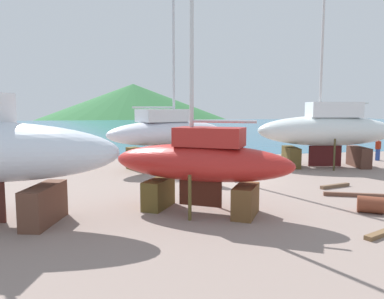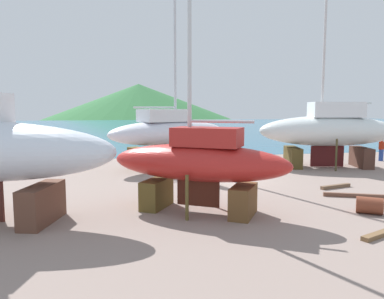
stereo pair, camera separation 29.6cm
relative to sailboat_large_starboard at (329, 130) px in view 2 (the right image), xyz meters
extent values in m
plane|color=gray|center=(-7.56, -5.29, -2.37)|extent=(47.79, 47.79, 0.00)
cube|color=#286382|center=(-7.56, 50.98, -2.37)|extent=(164.89, 88.63, 0.01)
cone|color=#2F6C39|center=(-5.14, 148.99, -2.37)|extent=(152.66, 152.66, 28.80)
cube|color=#493B1C|center=(-2.20, 0.46, -1.73)|extent=(1.16, 2.43, 1.28)
cube|color=#4E3026|center=(2.12, -0.44, -1.73)|extent=(1.16, 2.43, 1.28)
cylinder|color=#453F24|center=(-0.36, -1.56, -1.40)|extent=(0.12, 0.12, 1.96)
cylinder|color=#523624|center=(0.29, 1.58, -1.40)|extent=(0.12, 0.12, 1.96)
ellipsoid|color=white|center=(-0.04, 0.01, -0.03)|extent=(9.23, 4.65, 1.93)
cube|color=#4E1718|center=(-0.04, 0.01, -1.68)|extent=(2.09, 0.51, 1.35)
cube|color=white|center=(0.39, -0.08, 1.32)|extent=(3.47, 2.36, 0.97)
cylinder|color=beige|center=(-0.47, 0.10, 6.40)|extent=(0.17, 0.17, 11.12)
cylinder|color=#B6C3C2|center=(1.04, -0.22, 1.74)|extent=(3.05, 0.75, 0.12)
cube|color=brown|center=(-11.81, -7.81, -1.83)|extent=(1.46, 1.79, 1.09)
cube|color=brown|center=(-8.91, -9.56, -1.83)|extent=(1.46, 1.79, 1.09)
cylinder|color=brown|center=(-10.95, -9.67, -1.59)|extent=(0.12, 0.12, 1.57)
cylinder|color=brown|center=(-9.77, -7.70, -1.59)|extent=(0.12, 0.12, 1.57)
ellipsoid|color=red|center=(-10.36, -8.68, -0.54)|extent=(6.87, 5.27, 1.35)
cube|color=#522317|center=(-10.36, -8.68, -1.69)|extent=(1.43, 0.90, 0.95)
cube|color=#AC2420|center=(-10.07, -8.86, 0.41)|extent=(2.73, 2.32, 0.68)
cylinder|color=silver|center=(-10.65, -8.51, 4.49)|extent=(0.15, 0.15, 8.83)
cylinder|color=beige|center=(-9.64, -9.12, 0.97)|extent=(2.09, 1.31, 0.11)
cube|color=brown|center=(-15.74, -9.04, -1.74)|extent=(1.25, 2.33, 1.28)
cube|color=brown|center=(-8.11, 2.79, -1.69)|extent=(1.62, 2.34, 1.36)
cube|color=brown|center=(-11.96, 0.92, -1.69)|extent=(1.62, 2.34, 1.36)
cylinder|color=brown|center=(-10.72, 3.26, -1.42)|extent=(0.12, 0.12, 1.91)
cylinder|color=brown|center=(-9.36, 0.45, -1.42)|extent=(0.12, 0.12, 1.91)
ellipsoid|color=silver|center=(-10.04, 1.85, -0.14)|extent=(8.94, 6.30, 1.58)
cube|color=#4C1F0B|center=(-10.04, 1.85, -1.49)|extent=(1.88, 0.97, 1.11)
cube|color=silver|center=(-10.42, 1.67, 0.96)|extent=(3.52, 2.88, 0.79)
cylinder|color=#B5BAC1|center=(-9.65, 2.04, 6.21)|extent=(0.17, 0.17, 11.29)
cylinder|color=silver|center=(-11.00, 1.39, 1.47)|extent=(2.75, 1.42, 0.12)
cube|color=navy|center=(5.32, 1.83, -1.96)|extent=(0.39, 0.35, 0.84)
cube|color=maroon|center=(5.32, 1.83, -1.26)|extent=(0.50, 0.43, 0.55)
sphere|color=tan|center=(5.32, 1.83, -0.87)|extent=(0.22, 0.22, 0.22)
cylinder|color=#2B242D|center=(-8.65, -4.28, -1.92)|extent=(0.57, 0.57, 0.91)
cylinder|color=brown|center=(-4.30, -10.10, -2.07)|extent=(1.07, 0.99, 0.60)
cube|color=brown|center=(-5.47, -12.29, -2.31)|extent=(1.77, 0.94, 0.13)
cube|color=brown|center=(-3.07, -5.94, -2.29)|extent=(1.76, 0.66, 0.16)
cube|color=brown|center=(-3.13, -7.88, -2.29)|extent=(2.83, 1.28, 0.17)
camera|label=1|loc=(-13.38, -21.82, 1.45)|focal=34.91mm
camera|label=2|loc=(-13.09, -21.88, 1.45)|focal=34.91mm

